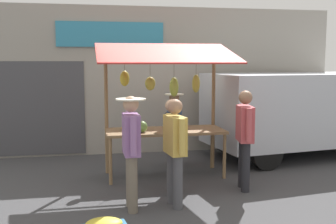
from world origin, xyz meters
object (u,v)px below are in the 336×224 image
(parked_van, at_px, (299,107))
(shopper_with_ponytail, at_px, (172,140))
(vendor_with_sunhat, at_px, (174,123))
(shopper_in_grey_tee, at_px, (175,145))
(shopper_with_shopping_bag, at_px, (245,133))
(market_stall, at_px, (164,95))
(shopper_in_striped_shirt, at_px, (131,143))

(parked_van, bearing_deg, shopper_with_ponytail, 24.11)
(vendor_with_sunhat, bearing_deg, shopper_with_ponytail, -14.19)
(vendor_with_sunhat, xyz_separation_m, shopper_with_ponytail, (0.43, 1.85, 0.00))
(shopper_in_grey_tee, distance_m, shopper_with_shopping_bag, 1.43)
(market_stall, xyz_separation_m, shopper_in_striped_shirt, (0.79, 1.71, -0.55))
(shopper_with_shopping_bag, bearing_deg, market_stall, 56.27)
(shopper_in_grey_tee, height_order, shopper_with_shopping_bag, shopper_with_shopping_bag)
(market_stall, xyz_separation_m, parked_van, (-3.28, -1.00, -0.41))
(market_stall, xyz_separation_m, shopper_with_ponytail, (0.08, 1.12, -0.65))
(vendor_with_sunhat, bearing_deg, shopper_in_grey_tee, -12.70)
(shopper_in_grey_tee, bearing_deg, shopper_in_striped_shirt, 84.67)
(shopper_in_striped_shirt, height_order, parked_van, parked_van)
(shopper_in_grey_tee, xyz_separation_m, shopper_in_striped_shirt, (0.65, 0.02, 0.06))
(shopper_with_shopping_bag, relative_size, parked_van, 0.36)
(shopper_with_ponytail, bearing_deg, market_stall, 10.73)
(shopper_in_grey_tee, relative_size, parked_van, 0.35)
(market_stall, bearing_deg, shopper_with_ponytail, 85.99)
(market_stall, relative_size, shopper_with_shopping_bag, 1.49)
(shopper_with_shopping_bag, bearing_deg, vendor_with_sunhat, 33.82)
(vendor_with_sunhat, relative_size, shopper_with_shopping_bag, 0.91)
(shopper_in_striped_shirt, bearing_deg, parked_van, -56.35)
(vendor_with_sunhat, height_order, shopper_with_ponytail, shopper_with_ponytail)
(shopper_with_shopping_bag, distance_m, shopper_with_ponytail, 1.25)
(shopper_with_ponytail, bearing_deg, shopper_in_striped_shirt, 144.13)
(shopper_in_striped_shirt, bearing_deg, shopper_with_ponytail, -50.62)
(shopper_with_shopping_bag, bearing_deg, shopper_with_ponytail, 100.38)
(shopper_with_shopping_bag, bearing_deg, parked_van, -35.10)
(vendor_with_sunhat, xyz_separation_m, shopper_in_striped_shirt, (1.14, 2.43, 0.10))
(vendor_with_sunhat, distance_m, shopper_in_striped_shirt, 2.69)
(shopper_in_grey_tee, relative_size, shopper_in_striped_shirt, 0.97)
(shopper_in_striped_shirt, xyz_separation_m, shopper_with_ponytail, (-0.71, -0.59, -0.10))
(shopper_in_striped_shirt, distance_m, parked_van, 4.89)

